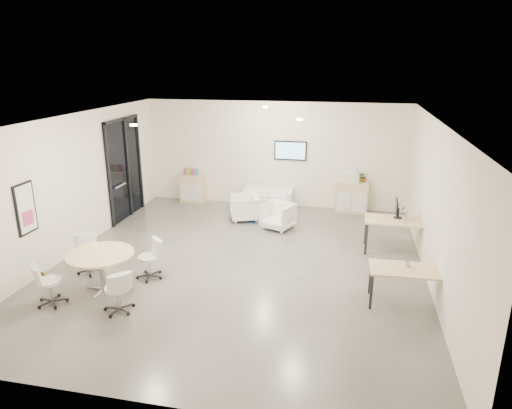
{
  "coord_description": "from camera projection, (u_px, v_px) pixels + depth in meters",
  "views": [
    {
      "loc": [
        2.29,
        -9.08,
        4.37
      ],
      "look_at": [
        0.29,
        0.4,
        1.29
      ],
      "focal_mm": 32.0,
      "sensor_mm": 36.0,
      "label": 1
    }
  ],
  "objects": [
    {
      "name": "blue_rug",
      "position": [
        264.0,
        218.0,
        13.14
      ],
      "size": [
        1.9,
        1.54,
        0.01
      ],
      "primitive_type": "cube",
      "rotation": [
        0.0,
        0.0,
        -0.3
      ],
      "color": "#2D568B",
      "rests_on": "room_shell"
    },
    {
      "name": "books",
      "position": [
        191.0,
        172.0,
        14.44
      ],
      "size": [
        0.45,
        0.14,
        0.22
      ],
      "color": "red",
      "rests_on": "sideboard_left"
    },
    {
      "name": "room_shell",
      "position": [
        239.0,
        195.0,
        9.75
      ],
      "size": [
        9.6,
        10.6,
        4.8
      ],
      "color": "#4C4A45",
      "rests_on": "ground"
    },
    {
      "name": "plant_floor",
      "position": [
        43.0,
        281.0,
        9.3
      ],
      "size": [
        0.25,
        0.33,
        0.13
      ],
      "primitive_type": "imported",
      "rotation": [
        0.0,
        0.0,
        -0.35
      ],
      "color": "#3F7F3F",
      "rests_on": "room_shell"
    },
    {
      "name": "loveseat",
      "position": [
        269.0,
        198.0,
        14.02
      ],
      "size": [
        1.48,
        0.76,
        0.55
      ],
      "rotation": [
        0.0,
        0.0,
        0.02
      ],
      "color": "silver",
      "rests_on": "room_shell"
    },
    {
      "name": "cup",
      "position": [
        407.0,
        263.0,
        8.41
      ],
      "size": [
        0.11,
        0.09,
        0.11
      ],
      "primitive_type": "imported",
      "rotation": [
        0.0,
        0.0,
        0.01
      ],
      "color": "white",
      "rests_on": "desk_front"
    },
    {
      "name": "armchair_left",
      "position": [
        244.0,
        206.0,
        12.94
      ],
      "size": [
        0.94,
        0.97,
        0.79
      ],
      "primitive_type": "imported",
      "rotation": [
        0.0,
        0.0,
        -1.23
      ],
      "color": "silver",
      "rests_on": "room_shell"
    },
    {
      "name": "glass_door",
      "position": [
        125.0,
        166.0,
        12.9
      ],
      "size": [
        0.09,
        1.9,
        2.85
      ],
      "color": "black",
      "rests_on": "room_shell"
    },
    {
      "name": "desk_rear",
      "position": [
        398.0,
        223.0,
        10.68
      ],
      "size": [
        1.54,
        0.8,
        0.79
      ],
      "rotation": [
        0.0,
        0.0,
        -0.02
      ],
      "color": "#DDC085",
      "rests_on": "room_shell"
    },
    {
      "name": "round_table",
      "position": [
        101.0,
        258.0,
        8.87
      ],
      "size": [
        1.28,
        1.28,
        0.78
      ],
      "color": "#DDC085",
      "rests_on": "room_shell"
    },
    {
      "name": "armchair_right",
      "position": [
        278.0,
        215.0,
        12.26
      ],
      "size": [
        0.97,
        0.94,
        0.78
      ],
      "primitive_type": "imported",
      "rotation": [
        0.0,
        0.0,
        -0.39
      ],
      "color": "silver",
      "rests_on": "room_shell"
    },
    {
      "name": "sideboard_left",
      "position": [
        193.0,
        188.0,
        14.6
      ],
      "size": [
        0.78,
        0.4,
        0.87
      ],
      "color": "#DDC085",
      "rests_on": "room_shell"
    },
    {
      "name": "wall_tv",
      "position": [
        290.0,
        151.0,
        13.77
      ],
      "size": [
        0.98,
        0.06,
        0.58
      ],
      "color": "black",
      "rests_on": "room_shell"
    },
    {
      "name": "desk_front",
      "position": [
        408.0,
        273.0,
        8.34
      ],
      "size": [
        1.41,
        0.74,
        0.73
      ],
      "rotation": [
        0.0,
        0.0,
        0.03
      ],
      "color": "#DDC085",
      "rests_on": "room_shell"
    },
    {
      "name": "printer",
      "position": [
        350.0,
        176.0,
        13.41
      ],
      "size": [
        0.53,
        0.46,
        0.33
      ],
      "rotation": [
        0.0,
        0.0,
        0.16
      ],
      "color": "white",
      "rests_on": "sideboard_right"
    },
    {
      "name": "sideboard_right",
      "position": [
        351.0,
        197.0,
        13.58
      ],
      "size": [
        0.94,
        0.46,
        0.94
      ],
      "color": "#DDC085",
      "rests_on": "room_shell"
    },
    {
      "name": "monitor",
      "position": [
        397.0,
        208.0,
        10.73
      ],
      "size": [
        0.2,
        0.5,
        0.44
      ],
      "color": "black",
      "rests_on": "desk_rear"
    },
    {
      "name": "meeting_chairs",
      "position": [
        102.0,
        271.0,
        8.95
      ],
      "size": [
        2.2,
        2.2,
        0.82
      ],
      "color": "white",
      "rests_on": "room_shell"
    },
    {
      "name": "ceiling_spots",
      "position": [
        238.0,
        116.0,
        10.09
      ],
      "size": [
        3.14,
        4.14,
        0.03
      ],
      "color": "#FFEAC6",
      "rests_on": "room_shell"
    },
    {
      "name": "artwork",
      "position": [
        26.0,
        209.0,
        9.06
      ],
      "size": [
        0.05,
        0.54,
        1.04
      ],
      "color": "black",
      "rests_on": "room_shell"
    },
    {
      "name": "plant_cabinet",
      "position": [
        363.0,
        178.0,
        13.35
      ],
      "size": [
        0.36,
        0.38,
        0.24
      ],
      "primitive_type": "imported",
      "rotation": [
        0.0,
        0.0,
        0.29
      ],
      "color": "#3F7F3F",
      "rests_on": "sideboard_right"
    }
  ]
}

